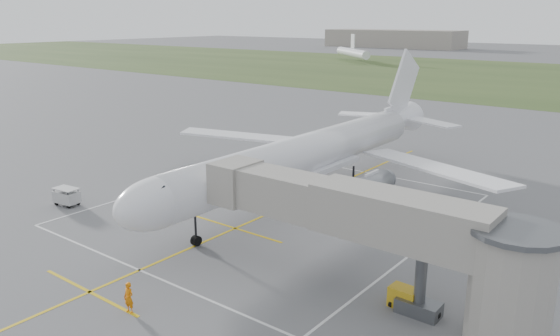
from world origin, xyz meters
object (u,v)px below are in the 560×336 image
Objects in this scene: airliner at (309,154)px; baggage_cart at (67,196)px; jet_bridge at (388,232)px; ramp_worker_nose at (129,298)px; gpu_unit at (404,298)px; ramp_worker_wing at (263,188)px.

baggage_cart is (-16.59, -16.11, -3.53)m from airliner.
jet_bridge is 12.01× the size of ramp_worker_nose.
ramp_worker_nose is (4.14, -24.73, -3.42)m from airliner.
airliner is 26.12× the size of gpu_unit.
jet_bridge reaches higher than ramp_worker_nose.
airliner is at bearing -84.59° from ramp_worker_wing.
jet_bridge is at bearing -3.82° from baggage_cart.
ramp_worker_nose is (20.73, -8.61, 0.11)m from baggage_cart.
ramp_worker_wing is at bearing 153.54° from gpu_unit.
ramp_worker_nose is (-12.79, -10.69, 0.33)m from gpu_unit.
airliner is 2.00× the size of jet_bridge.
ramp_worker_wing is (-3.59, -2.63, -3.58)m from airliner.
baggage_cart is 1.32× the size of ramp_worker_nose.
jet_bridge is 14.32× the size of ramp_worker_wing.
airliner is at bearing 37.05° from baggage_cart.
gpu_unit is 16.68m from ramp_worker_nose.
airliner is 21.22m from jet_bridge.
airliner is 5.71m from ramp_worker_wing.
airliner is 18.16× the size of baggage_cart.
gpu_unit is at bearing -39.65° from airliner.
jet_bridge reaches higher than baggage_cart.
ramp_worker_nose is at bearing -137.51° from gpu_unit.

